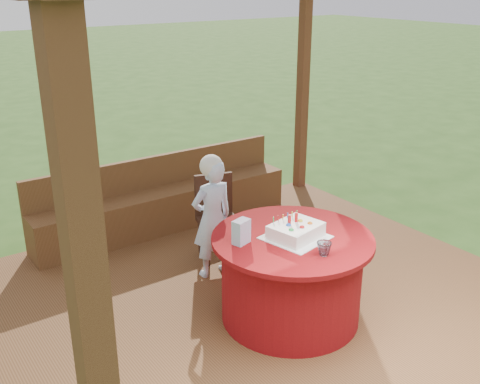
# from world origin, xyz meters

# --- Properties ---
(ground) EXTENTS (60.00, 60.00, 0.00)m
(ground) POSITION_xyz_m (0.00, 0.00, 0.00)
(ground) COLOR #2B521B
(ground) RESTS_ON ground
(deck) EXTENTS (4.50, 4.00, 0.12)m
(deck) POSITION_xyz_m (0.00, 0.00, 0.06)
(deck) COLOR brown
(deck) RESTS_ON ground
(pergola) EXTENTS (4.50, 4.00, 2.72)m
(pergola) POSITION_xyz_m (0.00, 0.00, 2.41)
(pergola) COLOR brown
(pergola) RESTS_ON deck
(bench) EXTENTS (3.00, 0.42, 0.80)m
(bench) POSITION_xyz_m (0.00, 1.72, 0.38)
(bench) COLOR brown
(bench) RESTS_ON deck
(table) EXTENTS (1.29, 1.29, 0.74)m
(table) POSITION_xyz_m (-0.01, -0.49, 0.49)
(table) COLOR maroon
(table) RESTS_ON deck
(chair) EXTENTS (0.48, 0.48, 0.83)m
(chair) POSITION_xyz_m (0.11, 0.82, 0.57)
(chair) COLOR #341B10
(chair) RESTS_ON deck
(elderly_woman) EXTENTS (0.43, 0.29, 1.19)m
(elderly_woman) POSITION_xyz_m (-0.14, 0.49, 0.73)
(elderly_woman) COLOR #A2C4F1
(elderly_woman) RESTS_ON deck
(birthday_cake) EXTENTS (0.52, 0.52, 0.19)m
(birthday_cake) POSITION_xyz_m (-0.00, -0.52, 0.91)
(birthday_cake) COLOR white
(birthday_cake) RESTS_ON table
(gift_bag) EXTENTS (0.15, 0.12, 0.19)m
(gift_bag) POSITION_xyz_m (-0.41, -0.35, 0.95)
(gift_bag) COLOR #C37EAE
(gift_bag) RESTS_ON table
(drinking_glass) EXTENTS (0.13, 0.13, 0.10)m
(drinking_glass) POSITION_xyz_m (-0.03, -0.86, 0.91)
(drinking_glass) COLOR silver
(drinking_glass) RESTS_ON table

